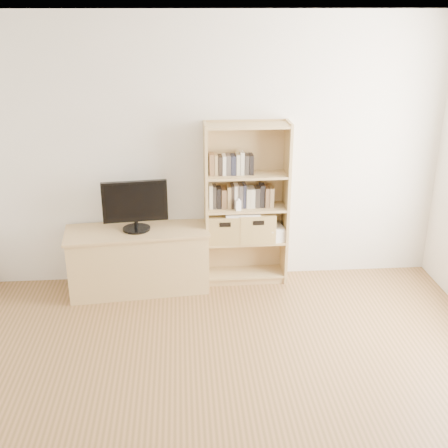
{
  "coord_description": "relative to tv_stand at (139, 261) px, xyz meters",
  "views": [
    {
      "loc": [
        -0.3,
        -2.75,
        2.66
      ],
      "look_at": [
        0.07,
        1.9,
        0.8
      ],
      "focal_mm": 45.0,
      "sensor_mm": 36.0,
      "label": 1
    }
  ],
  "objects": [
    {
      "name": "back_wall",
      "position": [
        0.74,
        0.25,
        1.0
      ],
      "size": [
        4.5,
        0.02,
        2.6
      ],
      "primitive_type": "cube",
      "color": "silver",
      "rests_on": "floor"
    },
    {
      "name": "ceiling",
      "position": [
        0.74,
        -2.25,
        2.3
      ],
      "size": [
        4.5,
        5.0,
        0.01
      ],
      "primitive_type": "cube",
      "color": "white",
      "rests_on": "back_wall"
    },
    {
      "name": "tv_stand",
      "position": [
        0.0,
        0.0,
        0.0
      ],
      "size": [
        1.36,
        0.62,
        0.6
      ],
      "primitive_type": "cube",
      "rotation": [
        0.0,
        0.0,
        0.1
      ],
      "color": "tan",
      "rests_on": "floor"
    },
    {
      "name": "bookshelf",
      "position": [
        1.07,
        0.1,
        0.51
      ],
      "size": [
        0.81,
        0.3,
        1.62
      ],
      "primitive_type": "cube",
      "rotation": [
        0.0,
        0.0,
        0.01
      ],
      "color": "tan",
      "rests_on": "floor"
    },
    {
      "name": "television",
      "position": [
        0.0,
        0.0,
        0.57
      ],
      "size": [
        0.61,
        0.11,
        0.48
      ],
      "primitive_type": "cube",
      "rotation": [
        0.0,
        0.0,
        0.11
      ],
      "color": "black",
      "rests_on": "tv_stand"
    },
    {
      "name": "books_row_mid",
      "position": [
        1.06,
        0.12,
        0.61
      ],
      "size": [
        0.87,
        0.18,
        0.23
      ],
      "primitive_type": "cube",
      "rotation": [
        0.0,
        0.0,
        0.01
      ],
      "color": "beige",
      "rests_on": "bookshelf"
    },
    {
      "name": "books_row_upper",
      "position": [
        0.88,
        0.12,
        0.91
      ],
      "size": [
        0.35,
        0.14,
        0.18
      ],
      "primitive_type": "cube",
      "rotation": [
        0.0,
        0.0,
        -0.03
      ],
      "color": "beige",
      "rests_on": "bookshelf"
    },
    {
      "name": "baby_monitor",
      "position": [
        0.98,
        0.01,
        0.54
      ],
      "size": [
        0.06,
        0.04,
        0.1
      ],
      "primitive_type": "cube",
      "rotation": [
        0.0,
        0.0,
        0.21
      ],
      "color": "white",
      "rests_on": "bookshelf"
    },
    {
      "name": "basket_left",
      "position": [
        0.85,
        0.1,
        0.29
      ],
      "size": [
        0.35,
        0.29,
        0.28
      ],
      "primitive_type": "cube",
      "rotation": [
        0.0,
        0.0,
        -0.02
      ],
      "color": "olive",
      "rests_on": "bookshelf"
    },
    {
      "name": "basket_right",
      "position": [
        1.16,
        0.1,
        0.29
      ],
      "size": [
        0.36,
        0.3,
        0.29
      ],
      "primitive_type": "cube",
      "rotation": [
        0.0,
        0.0,
        0.03
      ],
      "color": "olive",
      "rests_on": "bookshelf"
    },
    {
      "name": "laptop",
      "position": [
        1.02,
        0.08,
        0.44
      ],
      "size": [
        0.34,
        0.24,
        0.03
      ],
      "primitive_type": "cube",
      "rotation": [
        0.0,
        0.0,
        -0.02
      ],
      "color": "white",
      "rests_on": "basket_left"
    },
    {
      "name": "magazine_stack",
      "position": [
        1.34,
        0.1,
        0.21
      ],
      "size": [
        0.22,
        0.28,
        0.12
      ],
      "primitive_type": "cube",
      "rotation": [
        0.0,
        0.0,
        0.17
      ],
      "color": "beige",
      "rests_on": "bookshelf"
    }
  ]
}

